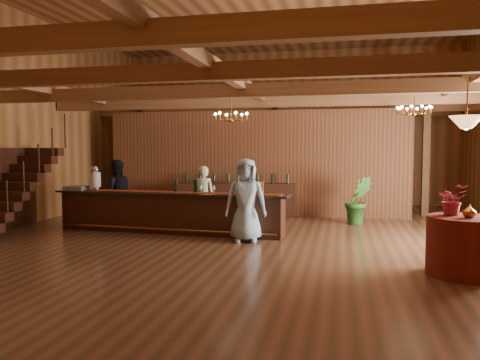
% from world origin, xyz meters
% --- Properties ---
extents(floor, '(14.00, 14.00, 0.00)m').
position_xyz_m(floor, '(0.00, 0.00, 0.00)').
color(floor, brown).
rests_on(floor, ground).
extents(wall_back, '(12.00, 0.10, 5.50)m').
position_xyz_m(wall_back, '(0.00, 7.00, 2.75)').
color(wall_back, '#AA653E').
rests_on(wall_back, floor).
extents(wall_front, '(12.00, 0.10, 5.50)m').
position_xyz_m(wall_front, '(0.00, -7.00, 2.75)').
color(wall_front, '#AA653E').
rests_on(wall_front, floor).
extents(wall_left, '(0.10, 14.00, 5.50)m').
position_xyz_m(wall_left, '(-6.00, 0.00, 2.75)').
color(wall_left, '#AA653E').
rests_on(wall_left, floor).
extents(beam_grid, '(11.90, 13.90, 0.39)m').
position_xyz_m(beam_grid, '(0.00, 0.51, 3.24)').
color(beam_grid, '#905939').
rests_on(beam_grid, wall_left).
extents(support_posts, '(9.20, 10.20, 3.20)m').
position_xyz_m(support_posts, '(0.00, -0.50, 1.60)').
color(support_posts, '#905939').
rests_on(support_posts, floor).
extents(partition_wall, '(9.00, 0.18, 3.10)m').
position_xyz_m(partition_wall, '(-0.50, 3.50, 1.55)').
color(partition_wall, brown).
rests_on(partition_wall, floor).
extents(staircase, '(1.00, 2.80, 2.00)m').
position_xyz_m(staircase, '(-5.45, -0.74, 1.00)').
color(staircase, black).
rests_on(staircase, floor).
extents(backroom_boxes, '(4.10, 0.60, 1.10)m').
position_xyz_m(backroom_boxes, '(-0.29, 5.50, 0.53)').
color(backroom_boxes, black).
rests_on(backroom_boxes, floor).
extents(tasting_bar, '(5.76, 1.04, 0.97)m').
position_xyz_m(tasting_bar, '(-1.91, 0.20, 0.49)').
color(tasting_bar, black).
rests_on(tasting_bar, floor).
extents(beverage_dispenser, '(0.26, 0.26, 0.60)m').
position_xyz_m(beverage_dispenser, '(-3.91, 0.35, 1.24)').
color(beverage_dispenser, silver).
rests_on(beverage_dispenser, tasting_bar).
extents(glass_rack_tray, '(0.50, 0.50, 0.10)m').
position_xyz_m(glass_rack_tray, '(-4.37, 0.29, 1.01)').
color(glass_rack_tray, gray).
rests_on(glass_rack_tray, tasting_bar).
extents(raffle_drum, '(0.34, 0.24, 0.30)m').
position_xyz_m(raffle_drum, '(0.20, 0.04, 1.13)').
color(raffle_drum, '#9B6137').
rests_on(raffle_drum, tasting_bar).
extents(bar_bottle_0, '(0.07, 0.07, 0.30)m').
position_xyz_m(bar_bottle_0, '(-1.78, 0.30, 1.11)').
color(bar_bottle_0, black).
rests_on(bar_bottle_0, tasting_bar).
extents(bar_bottle_1, '(0.07, 0.07, 0.30)m').
position_xyz_m(bar_bottle_1, '(-1.30, 0.28, 1.11)').
color(bar_bottle_1, black).
rests_on(bar_bottle_1, tasting_bar).
extents(bar_bottle_2, '(0.07, 0.07, 0.30)m').
position_xyz_m(bar_bottle_2, '(-1.25, 0.28, 1.11)').
color(bar_bottle_2, black).
rests_on(bar_bottle_2, tasting_bar).
extents(backbar_shelf, '(3.49, 1.02, 0.97)m').
position_xyz_m(backbar_shelf, '(-0.96, 3.11, 0.48)').
color(backbar_shelf, black).
rests_on(backbar_shelf, floor).
extents(round_table, '(1.08, 1.08, 0.93)m').
position_xyz_m(round_table, '(3.94, -2.36, 0.47)').
color(round_table, maroon).
rests_on(round_table, floor).
extents(chandelier_left, '(0.80, 0.80, 0.60)m').
position_xyz_m(chandelier_left, '(-0.51, 0.64, 2.75)').
color(chandelier_left, '#B6682A').
rests_on(chandelier_left, beam_grid).
extents(chandelier_right, '(0.80, 0.80, 0.45)m').
position_xyz_m(chandelier_right, '(3.74, 1.68, 2.91)').
color(chandelier_right, '#B6682A').
rests_on(chandelier_right, beam_grid).
extents(pendant_lamp, '(0.52, 0.52, 0.90)m').
position_xyz_m(pendant_lamp, '(3.94, -2.36, 2.40)').
color(pendant_lamp, '#B6682A').
rests_on(pendant_lamp, beam_grid).
extents(bartender, '(0.60, 0.42, 1.56)m').
position_xyz_m(bartender, '(-1.30, 0.96, 0.78)').
color(bartender, beige).
rests_on(bartender, floor).
extents(staff_second, '(1.04, 0.99, 1.70)m').
position_xyz_m(staff_second, '(-3.64, 0.92, 0.85)').
color(staff_second, black).
rests_on(staff_second, floor).
extents(guest, '(0.95, 0.70, 1.79)m').
position_xyz_m(guest, '(0.08, -0.50, 0.89)').
color(guest, '#94BAD4').
rests_on(guest, floor).
extents(floor_plant, '(0.80, 0.69, 1.26)m').
position_xyz_m(floor_plant, '(2.50, 2.37, 0.63)').
color(floor_plant, '#296222').
rests_on(floor_plant, floor).
extents(table_flowers, '(0.56, 0.53, 0.50)m').
position_xyz_m(table_flowers, '(3.80, -2.22, 1.18)').
color(table_flowers, '#A32740').
rests_on(table_flowers, round_table).
extents(table_vase, '(0.18, 0.18, 0.33)m').
position_xyz_m(table_vase, '(4.00, -2.46, 1.09)').
color(table_vase, '#B6682A').
rests_on(table_vase, round_table).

